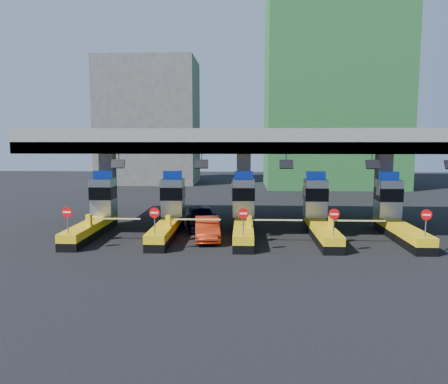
{
  "coord_description": "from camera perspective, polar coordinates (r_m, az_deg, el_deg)",
  "views": [
    {
      "loc": [
        0.01,
        -28.61,
        6.28
      ],
      "look_at": [
        -1.3,
        0.0,
        2.9
      ],
      "focal_mm": 35.0,
      "sensor_mm": 36.0,
      "label": 1
    }
  ],
  "objects": [
    {
      "name": "bg_building_concrete",
      "position": [
        66.17,
        -9.73,
        8.99
      ],
      "size": [
        14.0,
        10.0,
        18.0
      ],
      "primitive_type": "cube",
      "color": "#4C4C49",
      "rests_on": "ground"
    },
    {
      "name": "van",
      "position": [
        31.22,
        -2.97,
        -3.31
      ],
      "size": [
        2.89,
        5.23,
        1.68
      ],
      "primitive_type": "imported",
      "rotation": [
        0.0,
        0.0,
        0.19
      ],
      "color": "black",
      "rests_on": "ground"
    },
    {
      "name": "toll_lane_far_left",
      "position": [
        30.96,
        -16.3,
        -2.62
      ],
      "size": [
        4.43,
        8.0,
        4.16
      ],
      "color": "black",
      "rests_on": "ground"
    },
    {
      "name": "ground",
      "position": [
        29.29,
        2.54,
        -5.65
      ],
      "size": [
        120.0,
        120.0,
        0.0
      ],
      "primitive_type": "plane",
      "color": "black",
      "rests_on": "ground"
    },
    {
      "name": "red_car",
      "position": [
        27.84,
        -2.2,
        -4.8
      ],
      "size": [
        1.98,
        4.49,
        1.43
      ],
      "primitive_type": "imported",
      "rotation": [
        0.0,
        0.0,
        0.11
      ],
      "color": "#A4250C",
      "rests_on": "ground"
    },
    {
      "name": "bg_building_scaffold",
      "position": [
        62.27,
        14.1,
        13.66
      ],
      "size": [
        18.0,
        12.0,
        28.0
      ],
      "primitive_type": "cube",
      "color": "#1E5926",
      "rests_on": "ground"
    },
    {
      "name": "toll_lane_center",
      "position": [
        29.3,
        2.56,
        -2.87
      ],
      "size": [
        4.43,
        8.0,
        4.16
      ],
      "color": "black",
      "rests_on": "ground"
    },
    {
      "name": "toll_lane_far_right",
      "position": [
        30.96,
        21.43,
        -2.81
      ],
      "size": [
        4.43,
        8.0,
        4.16
      ],
      "color": "black",
      "rests_on": "ground"
    },
    {
      "name": "toll_lane_right",
      "position": [
        29.72,
        12.26,
        -2.88
      ],
      "size": [
        4.43,
        8.0,
        4.16
      ],
      "color": "black",
      "rests_on": "ground"
    },
    {
      "name": "toll_lane_left",
      "position": [
        29.73,
        -7.13,
        -2.78
      ],
      "size": [
        4.43,
        8.0,
        4.16
      ],
      "color": "black",
      "rests_on": "ground"
    },
    {
      "name": "toll_canopy",
      "position": [
        31.48,
        2.61,
        6.46
      ],
      "size": [
        28.0,
        12.09,
        7.0
      ],
      "color": "slate",
      "rests_on": "ground"
    }
  ]
}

